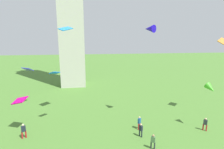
# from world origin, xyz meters

# --- Properties ---
(person_0) EXTENTS (0.41, 0.48, 1.61)m
(person_0) POSITION_xyz_m (2.51, 18.10, 0.91)
(person_0) COLOR #1E2333
(person_0) RESTS_ON ground_plane
(person_1) EXTENTS (0.52, 0.44, 1.74)m
(person_1) POSITION_xyz_m (-10.72, 19.63, 0.99)
(person_1) COLOR red
(person_1) RESTS_ON ground_plane
(person_2) EXTENTS (0.48, 0.49, 1.67)m
(person_2) POSITION_xyz_m (2.84, 19.78, 0.95)
(person_2) COLOR red
(person_2) RESTS_ON ground_plane
(person_3) EXTENTS (0.49, 0.44, 1.63)m
(person_3) POSITION_xyz_m (3.06, 15.70, 0.92)
(person_3) COLOR #2D3338
(person_3) RESTS_ON ground_plane
(person_5) EXTENTS (0.49, 0.47, 1.66)m
(person_5) POSITION_xyz_m (10.72, 18.30, 0.94)
(person_5) COLOR red
(person_5) RESTS_ON ground_plane
(kite_flying_0) EXTENTS (1.57, 1.69, 1.00)m
(kite_flying_0) POSITION_xyz_m (4.59, 22.45, 12.30)
(kite_flying_0) COLOR #1E0ECD
(kite_flying_1) EXTENTS (1.46, 1.85, 0.82)m
(kite_flying_1) POSITION_xyz_m (-12.86, 29.58, 6.25)
(kite_flying_1) COLOR #3230C8
(kite_flying_2) EXTENTS (1.34, 1.32, 0.57)m
(kite_flying_2) POSITION_xyz_m (-7.43, 22.61, 6.91)
(kite_flying_2) COLOR blue
(kite_flying_3) EXTENTS (1.97, 1.82, 0.92)m
(kite_flying_3) POSITION_xyz_m (-11.44, 21.40, 3.93)
(kite_flying_3) COLOR #D0047E
(kite_flying_4) EXTENTS (1.86, 1.51, 1.04)m
(kite_flying_4) POSITION_xyz_m (15.10, 22.40, 10.73)
(kite_flying_4) COLOR orange
(kite_flying_5) EXTENTS (1.09, 1.55, 1.26)m
(kite_flying_5) POSITION_xyz_m (11.06, 18.55, 5.33)
(kite_flying_5) COLOR green
(kite_flying_6) EXTENTS (1.99, 1.86, 0.69)m
(kite_flying_6) POSITION_xyz_m (-6.08, 24.84, 12.36)
(kite_flying_6) COLOR #1F80D0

